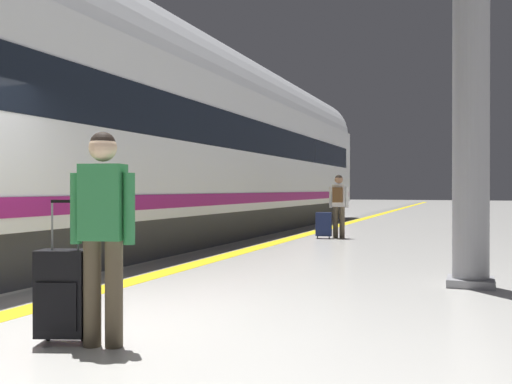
# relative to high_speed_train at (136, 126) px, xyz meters

# --- Properties ---
(ground_plane) EXTENTS (120.00, 120.00, 0.00)m
(ground_plane) POSITION_rel_high_speed_train_xyz_m (2.81, -5.59, -2.50)
(ground_plane) COLOR silver
(safety_line_strip) EXTENTS (0.36, 80.00, 0.01)m
(safety_line_strip) POSITION_rel_high_speed_train_xyz_m (2.24, 4.41, -2.50)
(safety_line_strip) COLOR yellow
(safety_line_strip) RESTS_ON ground
(tactile_edge_band) EXTENTS (0.75, 80.00, 0.01)m
(tactile_edge_band) POSITION_rel_high_speed_train_xyz_m (1.85, 4.41, -2.50)
(tactile_edge_band) COLOR slate
(tactile_edge_band) RESTS_ON ground
(high_speed_train) EXTENTS (2.94, 29.78, 4.97)m
(high_speed_train) POSITION_rel_high_speed_train_xyz_m (0.00, 0.00, 0.00)
(high_speed_train) COLOR #38383D
(high_speed_train) RESTS_ON ground
(traveller_foreground) EXTENTS (0.51, 0.27, 1.65)m
(traveller_foreground) POSITION_rel_high_speed_train_xyz_m (3.76, -6.09, -1.54)
(traveller_foreground) COLOR brown
(traveller_foreground) RESTS_ON ground
(rolling_suitcase_foreground) EXTENTS (0.43, 0.34, 1.13)m
(rolling_suitcase_foreground) POSITION_rel_high_speed_train_xyz_m (3.41, -6.13, -2.10)
(rolling_suitcase_foreground) COLOR black
(rolling_suitcase_foreground) RESTS_ON ground
(passenger_near) EXTENTS (0.49, 0.31, 1.57)m
(passenger_near) POSITION_rel_high_speed_train_xyz_m (3.31, 3.86, -1.57)
(passenger_near) COLOR brown
(passenger_near) RESTS_ON ground
(suitcase_near) EXTENTS (0.41, 0.28, 0.64)m
(suitcase_near) POSITION_rel_high_speed_train_xyz_m (2.99, 3.64, -2.16)
(suitcase_near) COLOR #19234C
(suitcase_near) RESTS_ON ground
(platform_pillar) EXTENTS (0.56, 0.56, 3.60)m
(platform_pillar) POSITION_rel_high_speed_train_xyz_m (6.38, -2.20, -0.78)
(platform_pillar) COLOR gray
(platform_pillar) RESTS_ON ground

